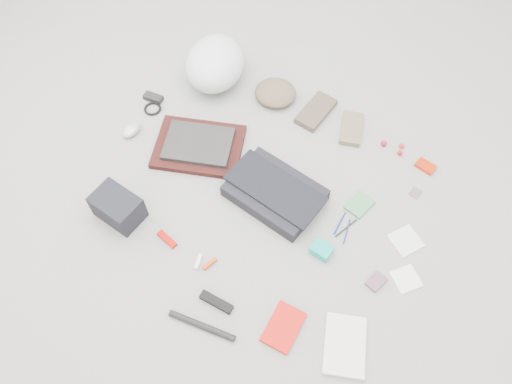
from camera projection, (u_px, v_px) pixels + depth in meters
The scene contains 33 objects.
ground_plane at pixel (256, 198), 2.25m from camera, with size 4.00×4.00×0.00m, color gray.
messenger_bag at pixel (275, 193), 2.23m from camera, with size 0.40×0.28×0.07m, color black.
bag_flap at pixel (275, 188), 2.20m from camera, with size 0.44×0.20×0.01m, color black.
laptop_sleeve at pixel (199, 147), 2.39m from camera, with size 0.41×0.31×0.03m, color black.
laptop at pixel (198, 144), 2.37m from camera, with size 0.31×0.23×0.02m, color black.
bike_helmet at pixel (215, 64), 2.54m from camera, with size 0.30×0.37×0.22m, color silver.
beanie at pixel (276, 93), 2.54m from camera, with size 0.21×0.20×0.07m, color brown.
mitten_left at pixel (316, 111), 2.50m from camera, with size 0.11×0.23×0.03m, color brown.
mitten_right at pixel (351, 129), 2.44m from camera, with size 0.10×0.20×0.03m, color #76664E.
power_brick at pixel (153, 98), 2.55m from camera, with size 0.10×0.04×0.03m, color black.
cable_coil at pixel (153, 109), 2.52m from camera, with size 0.09×0.09×0.01m, color black.
mouse at pixel (132, 130), 2.43m from camera, with size 0.07×0.11×0.04m, color #A9A8AF.
camera_bag at pixel (118, 207), 2.15m from camera, with size 0.20×0.14×0.13m, color black.
multitool at pixel (167, 239), 2.14m from camera, with size 0.10×0.03×0.02m, color #A50802.
toiletry_tube_white at pixel (198, 262), 2.08m from camera, with size 0.02×0.02×0.07m, color white.
toiletry_tube_orange at pixel (210, 264), 2.08m from camera, with size 0.02×0.02×0.07m, color #CA4211.
u_lock at pixel (216, 302), 1.98m from camera, with size 0.14×0.04×0.03m, color black.
bike_pump at pixel (202, 326), 1.94m from camera, with size 0.03×0.03×0.28m, color black.
book_red at pixel (284, 327), 1.94m from camera, with size 0.12×0.18×0.02m, color red.
book_white at pixel (345, 345), 1.90m from camera, with size 0.16×0.23×0.02m, color silver.
notepad at pixel (359, 205), 2.23m from camera, with size 0.09×0.12×0.01m, color #40834A.
pen_blue at pixel (340, 223), 2.18m from camera, with size 0.01×0.01×0.12m, color navy.
pen_black at pixel (346, 228), 2.17m from camera, with size 0.01×0.01×0.13m, color black.
pen_navy at pixel (347, 232), 2.16m from camera, with size 0.01×0.01×0.12m, color navy.
accordion_wallet at pixel (321, 250), 2.10m from camera, with size 0.09×0.07×0.04m, color #0BAEA0.
card_deck at pixel (376, 282), 2.04m from camera, with size 0.06×0.08×0.02m, color #764E61.
napkin_top at pixel (406, 241), 2.14m from camera, with size 0.12×0.12×0.01m, color silver.
napkin_bottom at pixel (406, 279), 2.05m from camera, with size 0.10×0.10×0.01m, color silver.
lollipop_a at pixel (384, 143), 2.40m from camera, with size 0.03×0.03×0.03m, color #AF0E27.
lollipop_b at pixel (402, 146), 2.39m from camera, with size 0.03×0.03×0.03m, color red.
lollipop_c at pixel (400, 153), 2.37m from camera, with size 0.02×0.02×0.02m, color #B31213.
altoids_tin at pixel (426, 166), 2.33m from camera, with size 0.09×0.06×0.02m, color red.
stamp_sheet at pixel (415, 193), 2.27m from camera, with size 0.05×0.05×0.00m, color #735664.
Camera 1 is at (0.56, -1.01, 1.93)m, focal length 35.00 mm.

